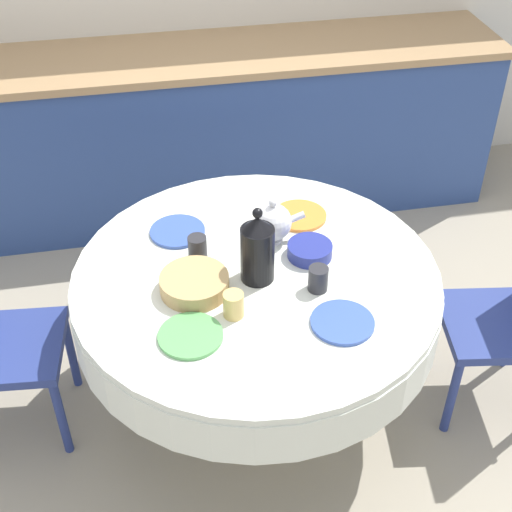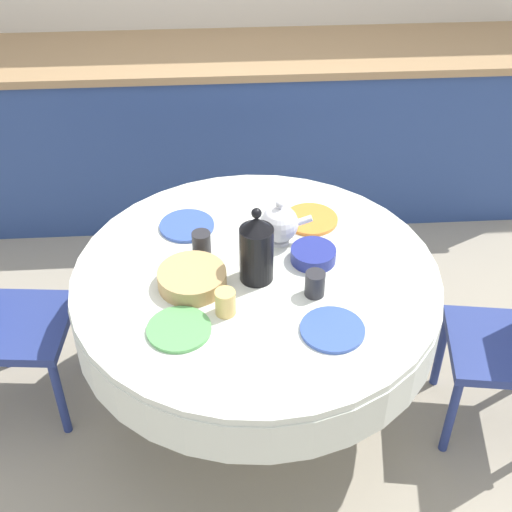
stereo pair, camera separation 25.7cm
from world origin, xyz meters
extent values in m
plane|color=#9E937F|center=(0.00, 0.00, 0.00)|extent=(12.00, 12.00, 0.00)
cube|color=#2D4784|center=(0.00, 1.55, 0.45)|extent=(3.20, 0.60, 0.90)
cube|color=#A37F56|center=(0.00, 1.55, 0.92)|extent=(3.24, 0.64, 0.04)
cylinder|color=brown|center=(0.00, 0.00, 0.02)|extent=(0.44, 0.44, 0.04)
cylinder|color=brown|center=(0.00, 0.00, 0.28)|extent=(0.11, 0.11, 0.47)
cylinder|color=silver|center=(0.00, 0.00, 0.60)|extent=(1.37, 1.37, 0.18)
cylinder|color=silver|center=(0.00, 0.00, 0.71)|extent=(1.36, 1.36, 0.03)
cube|color=navy|center=(0.94, -0.15, 0.42)|extent=(0.46, 0.46, 0.04)
cylinder|color=navy|center=(0.74, -0.29, 0.20)|extent=(0.04, 0.04, 0.40)
cylinder|color=navy|center=(0.79, 0.06, 0.20)|extent=(0.04, 0.04, 0.40)
cube|color=navy|center=(-0.95, 0.09, 0.42)|extent=(0.44, 0.44, 0.04)
cylinder|color=navy|center=(-0.75, 0.25, 0.20)|extent=(0.04, 0.04, 0.40)
cylinder|color=navy|center=(-0.79, -0.10, 0.20)|extent=(0.04, 0.04, 0.40)
cylinder|color=navy|center=(-1.11, 0.28, 0.20)|extent=(0.04, 0.04, 0.40)
cylinder|color=#5BA85B|center=(-0.28, -0.29, 0.73)|extent=(0.22, 0.22, 0.01)
cylinder|color=#DBB766|center=(-0.12, -0.21, 0.77)|extent=(0.07, 0.07, 0.09)
cylinder|color=#3856AD|center=(0.24, -0.32, 0.73)|extent=(0.22, 0.22, 0.01)
cylinder|color=#28282D|center=(0.20, -0.13, 0.77)|extent=(0.07, 0.07, 0.09)
cylinder|color=#3856AD|center=(-0.26, 0.30, 0.73)|extent=(0.22, 0.22, 0.01)
cylinder|color=#28282D|center=(-0.20, 0.13, 0.77)|extent=(0.07, 0.07, 0.09)
cylinder|color=orange|center=(0.24, 0.32, 0.73)|extent=(0.22, 0.22, 0.01)
cylinder|color=#CC4C3D|center=(0.08, 0.22, 0.77)|extent=(0.07, 0.07, 0.09)
cylinder|color=black|center=(0.00, -0.03, 0.83)|extent=(0.12, 0.12, 0.22)
cone|color=black|center=(0.00, -0.03, 0.96)|extent=(0.11, 0.11, 0.05)
sphere|color=black|center=(0.00, -0.03, 1.01)|extent=(0.04, 0.04, 0.04)
cylinder|color=white|center=(0.10, 0.19, 0.73)|extent=(0.08, 0.08, 0.01)
sphere|color=white|center=(0.10, 0.19, 0.81)|extent=(0.15, 0.15, 0.15)
cylinder|color=white|center=(0.19, 0.19, 0.81)|extent=(0.09, 0.03, 0.05)
sphere|color=white|center=(0.10, 0.19, 0.90)|extent=(0.03, 0.03, 0.03)
cylinder|color=tan|center=(-0.23, -0.05, 0.75)|extent=(0.25, 0.25, 0.06)
cylinder|color=navy|center=(0.22, 0.06, 0.75)|extent=(0.17, 0.17, 0.05)
camera|label=1|loc=(-0.38, -1.98, 2.40)|focal=50.00mm
camera|label=2|loc=(-0.13, -2.01, 2.40)|focal=50.00mm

